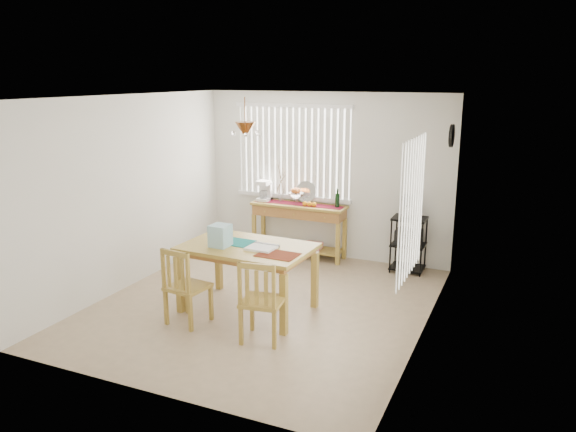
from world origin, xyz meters
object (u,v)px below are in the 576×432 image
at_px(cart_items, 410,207).
at_px(dining_table, 248,253).
at_px(wire_cart, 409,239).
at_px(sideboard, 299,217).
at_px(chair_right, 261,301).
at_px(chair_left, 185,287).

xyz_separation_m(cart_items, dining_table, (-1.51, -2.21, -0.24)).
xyz_separation_m(wire_cart, cart_items, (0.00, 0.01, 0.48)).
xyz_separation_m(sideboard, chair_right, (0.77, -2.92, -0.18)).
height_order(dining_table, chair_left, chair_left).
bearing_deg(chair_right, wire_cart, 71.40).
relative_size(cart_items, dining_table, 0.21).
bearing_deg(chair_left, chair_right, -2.94).
relative_size(wire_cart, chair_left, 0.88).
distance_m(dining_table, chair_left, 0.85).
height_order(wire_cart, chair_left, chair_left).
height_order(sideboard, dining_table, sideboard).
height_order(wire_cart, dining_table, dining_table).
xyz_separation_m(sideboard, chair_left, (-0.24, -2.87, -0.19)).
height_order(wire_cart, chair_right, chair_right).
bearing_deg(sideboard, dining_table, -83.88).
height_order(cart_items, chair_left, cart_items).
bearing_deg(chair_right, dining_table, 127.19).
distance_m(sideboard, cart_items, 1.78).
distance_m(wire_cart, cart_items, 0.49).
bearing_deg(wire_cart, sideboard, 179.51).
relative_size(dining_table, chair_left, 1.71).
relative_size(cart_items, chair_left, 0.36).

